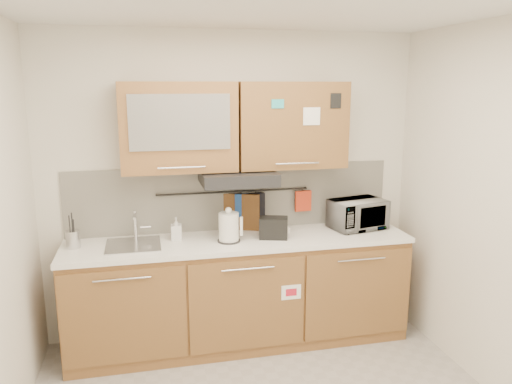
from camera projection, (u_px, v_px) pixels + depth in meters
name	position (u px, v px, depth m)	size (l,w,h in m)	color
wall_back	(233.00, 186.00, 4.30)	(3.20, 3.20, 0.00)	silver
base_cabinet	(240.00, 297.00, 4.20)	(2.80, 0.64, 0.88)	olive
countertop	(240.00, 241.00, 4.09)	(2.82, 0.62, 0.04)	white
backsplash	(233.00, 198.00, 4.31)	(2.80, 0.02, 0.56)	silver
upper_cabinets	(235.00, 126.00, 4.02)	(1.82, 0.37, 0.70)	olive
range_hood	(238.00, 177.00, 4.04)	(0.60, 0.46, 0.10)	black
sink	(133.00, 245.00, 3.92)	(0.42, 0.40, 0.26)	silver
utensil_rail	(234.00, 192.00, 4.26)	(0.02, 0.02, 1.30)	black
utensil_crock	(73.00, 239.00, 3.85)	(0.11, 0.11, 0.28)	silver
kettle	(229.00, 228.00, 3.99)	(0.21, 0.20, 0.29)	silver
toaster	(273.00, 228.00, 4.08)	(0.26, 0.20, 0.18)	black
microwave	(358.00, 214.00, 4.36)	(0.46, 0.31, 0.26)	#999999
soap_bottle	(176.00, 229.00, 4.04)	(0.08, 0.09, 0.19)	#999999
cutting_board	(241.00, 217.00, 4.31)	(0.32, 0.02, 0.40)	brown
oven_mitt	(242.00, 205.00, 4.29)	(0.12, 0.03, 0.20)	#204893
dark_pouch	(256.00, 207.00, 4.32)	(0.15, 0.04, 0.24)	black
pot_holder	(303.00, 201.00, 4.41)	(0.15, 0.02, 0.18)	red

